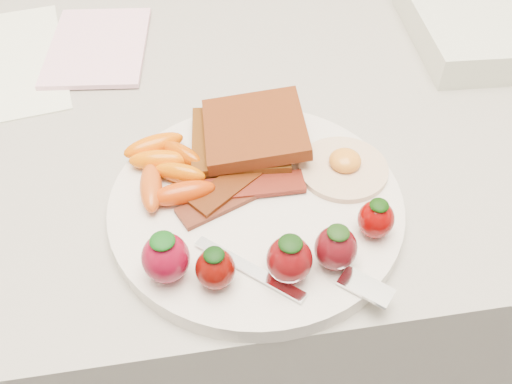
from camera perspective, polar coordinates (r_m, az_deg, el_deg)
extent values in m
cube|color=gray|center=(1.00, -0.16, -11.62)|extent=(2.00, 0.60, 0.90)
cylinder|color=silver|center=(0.53, 0.00, -1.40)|extent=(0.27, 0.27, 0.02)
cube|color=#472508|center=(0.57, -1.63, 5.08)|extent=(0.10, 0.10, 0.01)
cube|color=#451E08|center=(0.56, -0.14, 6.33)|extent=(0.10, 0.10, 0.02)
cylinder|color=white|center=(0.55, 8.70, 2.33)|extent=(0.11, 0.11, 0.01)
ellipsoid|color=orange|center=(0.55, 8.91, 3.13)|extent=(0.04, 0.04, 0.02)
cube|color=black|center=(0.52, -2.41, -0.46)|extent=(0.11, 0.07, 0.00)
cube|color=#480D0B|center=(0.53, -0.81, 0.53)|extent=(0.11, 0.03, 0.00)
cube|color=black|center=(0.53, -1.83, 1.35)|extent=(0.10, 0.09, 0.00)
ellipsoid|color=#E66300|center=(0.55, -9.68, 3.16)|extent=(0.06, 0.03, 0.02)
ellipsoid|color=#D55F00|center=(0.54, -7.62, 1.89)|extent=(0.05, 0.03, 0.02)
ellipsoid|color=#BF4610|center=(0.53, -10.46, 0.44)|extent=(0.02, 0.06, 0.02)
ellipsoid|color=#BE4700|center=(0.55, -7.46, 3.77)|extent=(0.05, 0.05, 0.02)
ellipsoid|color=#DF5A00|center=(0.57, -10.18, 4.60)|extent=(0.06, 0.04, 0.02)
ellipsoid|color=#BB3404|center=(0.52, -7.37, -0.11)|extent=(0.06, 0.03, 0.02)
ellipsoid|color=maroon|center=(0.46, -9.02, -6.54)|extent=(0.04, 0.04, 0.04)
ellipsoid|color=#0D410D|center=(0.44, -9.35, -4.84)|extent=(0.02, 0.02, 0.01)
ellipsoid|color=#570703|center=(0.45, -4.10, -7.67)|extent=(0.03, 0.03, 0.04)
ellipsoid|color=black|center=(0.44, -4.22, -6.28)|extent=(0.02, 0.02, 0.01)
ellipsoid|color=#5D070A|center=(0.45, 3.35, -6.80)|extent=(0.04, 0.04, 0.04)
ellipsoid|color=black|center=(0.44, 3.47, -5.16)|extent=(0.02, 0.02, 0.01)
ellipsoid|color=#510A0F|center=(0.47, 7.98, -5.58)|extent=(0.04, 0.04, 0.04)
ellipsoid|color=black|center=(0.45, 8.24, -4.04)|extent=(0.02, 0.02, 0.01)
ellipsoid|color=#720302|center=(0.49, 11.90, -2.68)|extent=(0.03, 0.03, 0.04)
ellipsoid|color=black|center=(0.48, 12.23, -1.30)|extent=(0.02, 0.02, 0.01)
cube|color=white|center=(0.47, -0.69, -7.65)|extent=(0.08, 0.08, 0.00)
cube|color=white|center=(0.47, 10.95, -9.30)|extent=(0.05, 0.04, 0.00)
cube|color=#FDBCD1|center=(0.76, -15.52, 13.89)|extent=(0.14, 0.18, 0.01)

